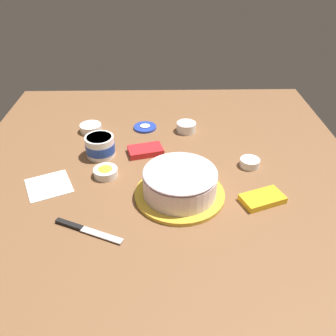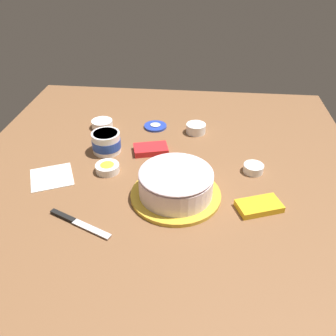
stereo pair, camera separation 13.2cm
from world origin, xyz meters
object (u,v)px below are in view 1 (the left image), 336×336
(frosting_tub_lid, at_px, (145,127))
(sprinkle_bowl_blue, at_px, (91,128))
(paper_napkin, at_px, (49,185))
(frosted_cake, at_px, (180,183))
(sprinkle_bowl_green, at_px, (187,127))
(candy_box_lower, at_px, (263,199))
(candy_box_upper, at_px, (146,150))
(frosting_tub, at_px, (100,146))
(sprinkle_bowl_yellow, at_px, (106,172))
(sprinkle_bowl_orange, at_px, (250,162))
(spreading_knife, at_px, (83,229))

(frosting_tub_lid, relative_size, sprinkle_bowl_blue, 1.08)
(sprinkle_bowl_blue, bearing_deg, paper_napkin, 77.75)
(frosted_cake, bearing_deg, sprinkle_bowl_green, -96.40)
(sprinkle_bowl_blue, distance_m, candy_box_lower, 0.83)
(frosting_tub_lid, bearing_deg, candy_box_upper, 92.50)
(frosted_cake, relative_size, frosting_tub, 2.66)
(frosted_cake, height_order, candy_box_lower, frosted_cake)
(frosted_cake, distance_m, sprinkle_bowl_green, 0.47)
(frosting_tub, relative_size, candy_box_lower, 0.81)
(candy_box_lower, bearing_deg, sprinkle_bowl_yellow, -37.19)
(sprinkle_bowl_blue, bearing_deg, sprinkle_bowl_green, 179.24)
(sprinkle_bowl_blue, distance_m, sprinkle_bowl_green, 0.43)
(frosting_tub_lid, bearing_deg, sprinkle_bowl_yellow, 70.12)
(frosted_cake, distance_m, candy_box_upper, 0.31)
(sprinkle_bowl_orange, distance_m, sprinkle_bowl_blue, 0.72)
(frosting_tub, xyz_separation_m, sprinkle_bowl_orange, (-0.59, 0.09, -0.03))
(sprinkle_bowl_orange, bearing_deg, sprinkle_bowl_green, -51.49)
(sprinkle_bowl_yellow, xyz_separation_m, sprinkle_bowl_green, (-0.32, -0.34, 0.00))
(spreading_knife, height_order, candy_box_lower, candy_box_lower)
(sprinkle_bowl_orange, relative_size, sprinkle_bowl_blue, 0.79)
(frosting_tub, height_order, sprinkle_bowl_yellow, frosting_tub)
(candy_box_upper, distance_m, paper_napkin, 0.41)
(frosting_tub_lid, distance_m, spreading_knife, 0.68)
(sprinkle_bowl_blue, height_order, candy_box_upper, sprinkle_bowl_blue)
(sprinkle_bowl_yellow, bearing_deg, candy_box_upper, -132.73)
(sprinkle_bowl_blue, distance_m, paper_napkin, 0.42)
(frosting_tub, distance_m, spreading_knife, 0.43)
(candy_box_lower, distance_m, paper_napkin, 0.76)
(sprinkle_bowl_yellow, bearing_deg, frosting_tub_lid, -109.88)
(frosting_tub_lid, relative_size, candy_box_lower, 0.72)
(frosted_cake, bearing_deg, frosting_tub_lid, -74.67)
(sprinkle_bowl_yellow, relative_size, candy_box_upper, 0.66)
(frosting_tub, bearing_deg, frosting_tub_lid, -126.96)
(spreading_knife, xyz_separation_m, sprinkle_bowl_blue, (0.07, -0.64, 0.01))
(spreading_knife, bearing_deg, sprinkle_bowl_orange, -149.89)
(frosted_cake, bearing_deg, frosting_tub, -41.11)
(sprinkle_bowl_orange, height_order, paper_napkin, sprinkle_bowl_orange)
(frosting_tub, height_order, sprinkle_bowl_blue, frosting_tub)
(frosted_cake, distance_m, sprinkle_bowl_blue, 0.61)
(frosting_tub_lid, xyz_separation_m, paper_napkin, (0.33, 0.43, -0.00))
(sprinkle_bowl_blue, height_order, paper_napkin, sprinkle_bowl_blue)
(sprinkle_bowl_yellow, relative_size, sprinkle_bowl_orange, 1.19)
(sprinkle_bowl_yellow, height_order, candy_box_upper, sprinkle_bowl_yellow)
(frosting_tub, height_order, paper_napkin, frosting_tub)
(sprinkle_bowl_blue, xyz_separation_m, candy_box_lower, (-0.66, 0.51, -0.01))
(spreading_knife, relative_size, candy_box_upper, 1.61)
(frosting_tub, distance_m, frosting_tub_lid, 0.29)
(sprinkle_bowl_yellow, bearing_deg, paper_napkin, 17.21)
(frosted_cake, xyz_separation_m, frosting_tub_lid, (0.14, -0.50, -0.05))
(sprinkle_bowl_blue, bearing_deg, frosted_cake, 128.89)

